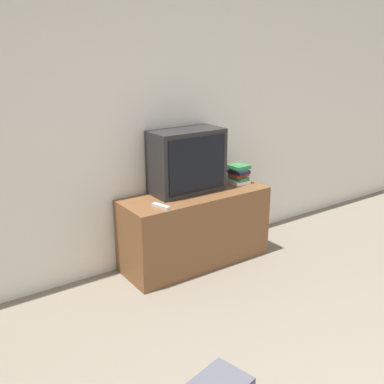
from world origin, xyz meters
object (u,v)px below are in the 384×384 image
object	(u,v)px
television	(187,161)
remote_on_stand	(161,206)
tv_stand	(195,228)
book_stack	(238,174)

from	to	relation	value
television	remote_on_stand	size ratio (longest dim) A/B	3.71
tv_stand	book_stack	xyz separation A→B (m)	(0.50, 0.03, 0.41)
tv_stand	book_stack	distance (m)	0.65
tv_stand	television	xyz separation A→B (m)	(-0.03, 0.09, 0.60)
book_stack	remote_on_stand	distance (m)	0.95
remote_on_stand	television	bearing A→B (deg)	29.39
book_stack	tv_stand	bearing A→B (deg)	-176.60
book_stack	remote_on_stand	bearing A→B (deg)	-169.64
television	book_stack	distance (m)	0.57
book_stack	remote_on_stand	xyz separation A→B (m)	(-0.93, -0.17, -0.07)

